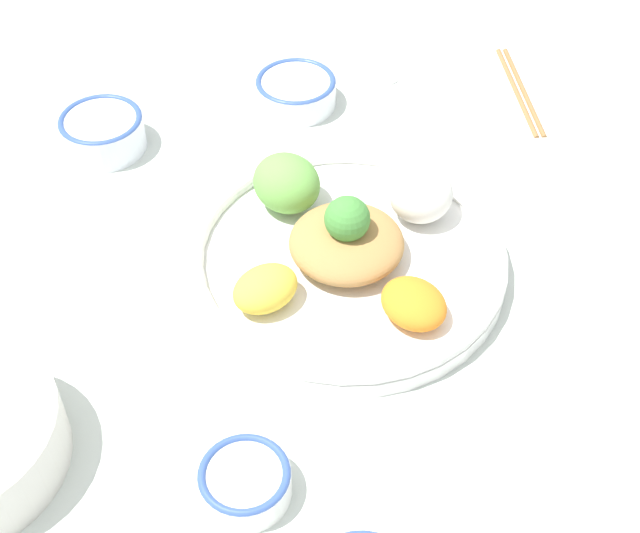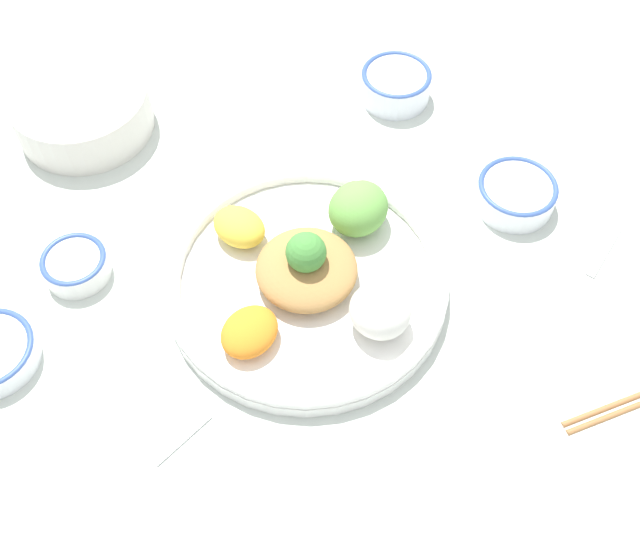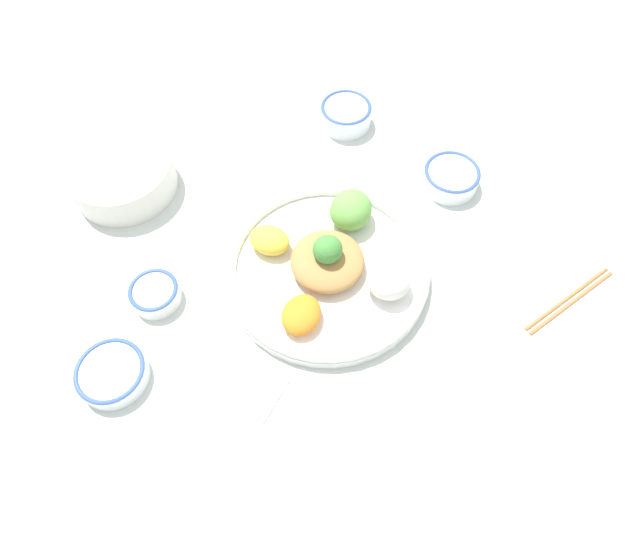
{
  "view_description": "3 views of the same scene",
  "coord_description": "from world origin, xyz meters",
  "px_view_note": "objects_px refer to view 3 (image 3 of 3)",
  "views": [
    {
      "loc": [
        0.11,
        0.65,
        0.71
      ],
      "look_at": [
        0.02,
        0.03,
        0.04
      ],
      "focal_mm": 50.0,
      "sensor_mm": 36.0,
      "label": 1
    },
    {
      "loc": [
        -0.49,
        0.18,
        0.78
      ],
      "look_at": [
        -0.03,
        -0.02,
        0.06
      ],
      "focal_mm": 42.0,
      "sensor_mm": 36.0,
      "label": 2
    },
    {
      "loc": [
        -0.38,
        0.29,
        0.79
      ],
      "look_at": [
        -0.03,
        0.02,
        0.07
      ],
      "focal_mm": 30.0,
      "sensor_mm": 36.0,
      "label": 3
    }
  ],
  "objects_px": {
    "rice_bowl_blue": "(451,178)",
    "salad_platter": "(329,265)",
    "side_serving_bowl": "(121,174)",
    "serving_spoon_main": "(260,421)",
    "chopsticks_pair_near": "(570,300)",
    "sauce_bowl_red": "(112,373)",
    "sauce_bowl_dark": "(155,293)",
    "rice_bowl_plain": "(346,114)",
    "serving_spoon_extra": "(521,188)"
  },
  "relations": [
    {
      "from": "sauce_bowl_dark",
      "to": "chopsticks_pair_near",
      "type": "xyz_separation_m",
      "value": [
        -0.42,
        -0.55,
        -0.02
      ]
    },
    {
      "from": "rice_bowl_blue",
      "to": "rice_bowl_plain",
      "type": "distance_m",
      "value": 0.26
    },
    {
      "from": "sauce_bowl_dark",
      "to": "side_serving_bowl",
      "type": "distance_m",
      "value": 0.26
    },
    {
      "from": "rice_bowl_plain",
      "to": "serving_spoon_extra",
      "type": "bearing_deg",
      "value": -154.84
    },
    {
      "from": "sauce_bowl_red",
      "to": "sauce_bowl_dark",
      "type": "xyz_separation_m",
      "value": [
        0.08,
        -0.12,
        0.0
      ]
    },
    {
      "from": "rice_bowl_blue",
      "to": "serving_spoon_extra",
      "type": "xyz_separation_m",
      "value": [
        -0.09,
        -0.1,
        -0.02
      ]
    },
    {
      "from": "chopsticks_pair_near",
      "to": "salad_platter",
      "type": "bearing_deg",
      "value": -42.97
    },
    {
      "from": "sauce_bowl_dark",
      "to": "chopsticks_pair_near",
      "type": "bearing_deg",
      "value": -127.35
    },
    {
      "from": "rice_bowl_blue",
      "to": "serving_spoon_extra",
      "type": "distance_m",
      "value": 0.14
    },
    {
      "from": "rice_bowl_blue",
      "to": "serving_spoon_extra",
      "type": "height_order",
      "value": "rice_bowl_blue"
    },
    {
      "from": "side_serving_bowl",
      "to": "serving_spoon_extra",
      "type": "xyz_separation_m",
      "value": [
        -0.46,
        -0.6,
        -0.03
      ]
    },
    {
      "from": "rice_bowl_plain",
      "to": "chopsticks_pair_near",
      "type": "distance_m",
      "value": 0.55
    },
    {
      "from": "salad_platter",
      "to": "serving_spoon_extra",
      "type": "bearing_deg",
      "value": -100.24
    },
    {
      "from": "side_serving_bowl",
      "to": "serving_spoon_main",
      "type": "distance_m",
      "value": 0.53
    },
    {
      "from": "sauce_bowl_red",
      "to": "side_serving_bowl",
      "type": "bearing_deg",
      "value": -29.07
    },
    {
      "from": "salad_platter",
      "to": "sauce_bowl_red",
      "type": "distance_m",
      "value": 0.38
    },
    {
      "from": "side_serving_bowl",
      "to": "serving_spoon_extra",
      "type": "bearing_deg",
      "value": -127.33
    },
    {
      "from": "sauce_bowl_red",
      "to": "serving_spoon_extra",
      "type": "height_order",
      "value": "sauce_bowl_red"
    },
    {
      "from": "chopsticks_pair_near",
      "to": "rice_bowl_blue",
      "type": "bearing_deg",
      "value": -90.93
    },
    {
      "from": "salad_platter",
      "to": "serving_spoon_main",
      "type": "height_order",
      "value": "salad_platter"
    },
    {
      "from": "chopsticks_pair_near",
      "to": "serving_spoon_extra",
      "type": "distance_m",
      "value": 0.24
    },
    {
      "from": "rice_bowl_blue",
      "to": "serving_spoon_main",
      "type": "height_order",
      "value": "rice_bowl_blue"
    },
    {
      "from": "rice_bowl_blue",
      "to": "salad_platter",
      "type": "bearing_deg",
      "value": 92.95
    },
    {
      "from": "sauce_bowl_red",
      "to": "serving_spoon_main",
      "type": "distance_m",
      "value": 0.24
    },
    {
      "from": "rice_bowl_blue",
      "to": "rice_bowl_plain",
      "type": "bearing_deg",
      "value": 12.52
    },
    {
      "from": "sauce_bowl_dark",
      "to": "rice_bowl_plain",
      "type": "height_order",
      "value": "rice_bowl_plain"
    },
    {
      "from": "sauce_bowl_red",
      "to": "rice_bowl_blue",
      "type": "xyz_separation_m",
      "value": [
        -0.03,
        -0.68,
        0.0
      ]
    },
    {
      "from": "chopsticks_pair_near",
      "to": "serving_spoon_extra",
      "type": "height_order",
      "value": "chopsticks_pair_near"
    },
    {
      "from": "sauce_bowl_red",
      "to": "chopsticks_pair_near",
      "type": "xyz_separation_m",
      "value": [
        -0.34,
        -0.67,
        -0.01
      ]
    },
    {
      "from": "sauce_bowl_dark",
      "to": "side_serving_bowl",
      "type": "height_order",
      "value": "side_serving_bowl"
    },
    {
      "from": "chopsticks_pair_near",
      "to": "rice_bowl_plain",
      "type": "bearing_deg",
      "value": -83.88
    },
    {
      "from": "serving_spoon_main",
      "to": "sauce_bowl_red",
      "type": "bearing_deg",
      "value": 103.08
    },
    {
      "from": "sauce_bowl_red",
      "to": "salad_platter",
      "type": "bearing_deg",
      "value": -97.31
    },
    {
      "from": "salad_platter",
      "to": "rice_bowl_blue",
      "type": "relative_size",
      "value": 3.3
    },
    {
      "from": "salad_platter",
      "to": "rice_bowl_plain",
      "type": "height_order",
      "value": "salad_platter"
    },
    {
      "from": "rice_bowl_blue",
      "to": "serving_spoon_main",
      "type": "xyz_separation_m",
      "value": [
        -0.16,
        0.54,
        -0.02
      ]
    },
    {
      "from": "sauce_bowl_dark",
      "to": "rice_bowl_plain",
      "type": "bearing_deg",
      "value": -75.25
    },
    {
      "from": "rice_bowl_plain",
      "to": "serving_spoon_extra",
      "type": "xyz_separation_m",
      "value": [
        -0.34,
        -0.16,
        -0.02
      ]
    },
    {
      "from": "rice_bowl_blue",
      "to": "chopsticks_pair_near",
      "type": "distance_m",
      "value": 0.3
    },
    {
      "from": "rice_bowl_plain",
      "to": "side_serving_bowl",
      "type": "distance_m",
      "value": 0.46
    },
    {
      "from": "side_serving_bowl",
      "to": "serving_spoon_main",
      "type": "relative_size",
      "value": 1.66
    },
    {
      "from": "sauce_bowl_dark",
      "to": "serving_spoon_main",
      "type": "height_order",
      "value": "sauce_bowl_dark"
    },
    {
      "from": "rice_bowl_blue",
      "to": "rice_bowl_plain",
      "type": "relative_size",
      "value": 1.02
    },
    {
      "from": "rice_bowl_plain",
      "to": "chopsticks_pair_near",
      "type": "xyz_separation_m",
      "value": [
        -0.55,
        -0.04,
        -0.02
      ]
    },
    {
      "from": "sauce_bowl_red",
      "to": "rice_bowl_plain",
      "type": "relative_size",
      "value": 1.03
    },
    {
      "from": "salad_platter",
      "to": "serving_spoon_main",
      "type": "distance_m",
      "value": 0.28
    },
    {
      "from": "sauce_bowl_dark",
      "to": "serving_spoon_extra",
      "type": "distance_m",
      "value": 0.7
    },
    {
      "from": "rice_bowl_plain",
      "to": "side_serving_bowl",
      "type": "height_order",
      "value": "side_serving_bowl"
    },
    {
      "from": "sauce_bowl_red",
      "to": "serving_spoon_main",
      "type": "bearing_deg",
      "value": -143.68
    },
    {
      "from": "rice_bowl_plain",
      "to": "rice_bowl_blue",
      "type": "bearing_deg",
      "value": -167.48
    }
  ]
}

